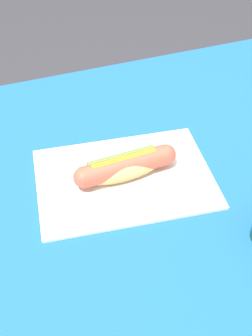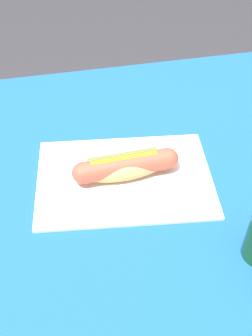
{
  "view_description": "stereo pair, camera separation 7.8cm",
  "coord_description": "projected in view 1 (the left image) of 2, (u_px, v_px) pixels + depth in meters",
  "views": [
    {
      "loc": [
        -0.19,
        -0.49,
        1.36
      ],
      "look_at": [
        0.0,
        0.04,
        0.81
      ],
      "focal_mm": 44.6,
      "sensor_mm": 36.0,
      "label": 1
    },
    {
      "loc": [
        -0.11,
        -0.51,
        1.36
      ],
      "look_at": [
        0.0,
        0.04,
        0.81
      ],
      "focal_mm": 44.6,
      "sensor_mm": 36.0,
      "label": 2
    }
  ],
  "objects": [
    {
      "name": "dining_table",
      "position": [
        131.0,
        239.0,
        0.88
      ],
      "size": [
        1.12,
        0.89,
        0.78
      ],
      "color": "brown",
      "rests_on": "ground"
    },
    {
      "name": "paper_wrapper",
      "position": [
        126.0,
        178.0,
        0.8
      ],
      "size": [
        0.36,
        0.27,
        0.01
      ],
      "primitive_type": "cube",
      "rotation": [
        0.0,
        0.0,
        -0.13
      ],
      "color": "silver",
      "rests_on": "dining_table"
    },
    {
      "name": "hot_dog",
      "position": [
        126.0,
        166.0,
        0.78
      ],
      "size": [
        0.2,
        0.05,
        0.05
      ],
      "color": "tan",
      "rests_on": "paper_wrapper"
    }
  ]
}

